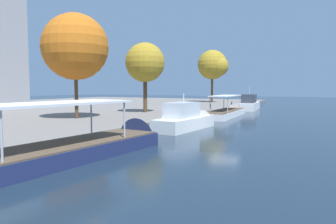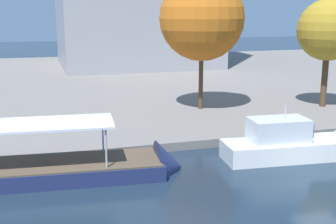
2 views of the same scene
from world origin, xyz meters
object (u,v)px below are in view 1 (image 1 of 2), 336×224
at_px(mooring_bollard_0, 197,109).
at_px(tree_1, 78,45).
at_px(tour_boat_1, 76,151).
at_px(tree_2, 214,65).
at_px(motor_yacht_2, 187,121).
at_px(motor_yacht_4, 250,105).
at_px(tour_boat_3, 227,113).
at_px(tree_0, 144,63).
at_px(mooring_bollard_2, 232,104).
at_px(mooring_bollard_1, 210,106).

distance_m(mooring_bollard_0, tree_1, 17.59).
relative_size(tour_boat_1, tree_2, 1.31).
xyz_separation_m(motor_yacht_2, tree_1, (-1.22, 12.03, 7.51)).
bearing_deg(mooring_bollard_0, tree_1, 150.18).
distance_m(motor_yacht_4, mooring_bollard_0, 16.53).
height_order(tour_boat_3, tree_2, tree_2).
bearing_deg(tour_boat_3, tree_0, 117.14).
bearing_deg(motor_yacht_4, tree_0, 148.66).
xyz_separation_m(tree_0, tree_1, (-10.29, 1.90, 1.23)).
relative_size(motor_yacht_4, tree_1, 0.99).
relative_size(mooring_bollard_2, tree_0, 0.08).
relative_size(motor_yacht_2, motor_yacht_4, 0.81).
distance_m(motor_yacht_2, mooring_bollard_2, 29.34).
xyz_separation_m(mooring_bollard_0, tree_2, (27.50, 7.04, 7.78)).
height_order(mooring_bollard_1, tree_0, tree_0).
relative_size(tour_boat_1, mooring_bollard_1, 17.93).
xyz_separation_m(mooring_bollard_1, tree_2, (22.17, 7.04, 7.69)).
bearing_deg(tour_boat_1, tree_2, 16.07).
bearing_deg(mooring_bollard_0, mooring_bollard_2, -0.51).
height_order(motor_yacht_2, tree_2, tree_2).
relative_size(mooring_bollard_0, tree_0, 0.07).
bearing_deg(mooring_bollard_2, motor_yacht_4, -94.27).
relative_size(motor_yacht_2, tree_1, 0.80).
bearing_deg(mooring_bollard_2, motor_yacht_2, -172.32).
relative_size(motor_yacht_2, mooring_bollard_2, 12.43).
height_order(motor_yacht_4, tree_0, tree_0).
bearing_deg(tree_2, tour_boat_3, -157.35).
bearing_deg(motor_yacht_4, mooring_bollard_1, 156.68).
bearing_deg(motor_yacht_4, mooring_bollard_2, 80.08).
xyz_separation_m(tour_boat_3, tree_2, (25.52, 10.65, 8.36)).
relative_size(mooring_bollard_0, tree_2, 0.06).
height_order(tour_boat_3, mooring_bollard_1, tour_boat_3).
xyz_separation_m(motor_yacht_2, mooring_bollard_0, (12.66, 4.07, 0.19)).
xyz_separation_m(mooring_bollard_2, tree_1, (-30.29, 8.10, 7.30)).
xyz_separation_m(tour_boat_1, tree_0, (22.96, 9.49, 6.66)).
height_order(tour_boat_1, tree_0, tree_0).
bearing_deg(mooring_bollard_2, tour_boat_3, -166.51).
distance_m(tour_boat_3, tree_2, 28.89).
bearing_deg(tour_boat_1, mooring_bollard_2, 9.48).
height_order(mooring_bollard_0, mooring_bollard_2, mooring_bollard_2).
xyz_separation_m(tour_boat_1, mooring_bollard_2, (42.96, 3.29, 0.59)).
height_order(tour_boat_3, motor_yacht_4, motor_yacht_4).
distance_m(tour_boat_1, tree_2, 55.68).
height_order(motor_yacht_4, mooring_bollard_2, motor_yacht_4).
bearing_deg(tour_boat_3, mooring_bollard_0, 115.95).
height_order(tour_boat_3, mooring_bollard_0, tour_boat_3).
xyz_separation_m(mooring_bollard_0, mooring_bollard_1, (5.33, 0.00, 0.09)).
distance_m(tour_boat_3, mooring_bollard_0, 4.16).
xyz_separation_m(mooring_bollard_2, tree_2, (11.09, 7.19, 7.76)).
bearing_deg(motor_yacht_4, mooring_bollard_0, 162.30).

